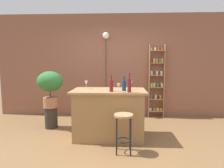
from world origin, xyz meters
name	(u,v)px	position (x,y,z in m)	size (l,w,h in m)	color
ground	(108,143)	(0.00, 0.00, 0.00)	(12.00, 12.00, 0.00)	brown
back_wall	(113,66)	(0.00, 1.95, 1.40)	(6.40, 0.10, 2.80)	#8C5642
kitchen_counter	(109,114)	(0.00, 0.30, 0.48)	(1.43, 0.81, 0.95)	#9E7042
bar_stool	(124,124)	(0.28, -0.36, 0.48)	(0.31, 0.31, 0.65)	black
spice_shelf	(156,81)	(1.19, 1.81, 1.00)	(0.41, 0.14, 1.96)	#A87F51
plant_stool	(51,118)	(-1.35, 0.80, 0.24)	(0.28, 0.28, 0.48)	#2D2823
potted_plant	(50,85)	(-1.35, 0.80, 0.99)	(0.57, 0.51, 0.82)	#A86B4C
bottle_spirits_clear	(124,85)	(0.29, 0.18, 1.06)	(0.08, 0.08, 0.27)	navy
bottle_vinegar	(111,86)	(0.06, 0.06, 1.07)	(0.07, 0.07, 0.29)	maroon
bottle_sauce_amber	(129,85)	(0.39, -0.01, 1.08)	(0.07, 0.07, 0.34)	maroon
wine_glass_left	(119,86)	(0.19, -0.03, 1.07)	(0.07, 0.07, 0.16)	silver
wine_glass_center	(86,83)	(-0.47, 0.44, 1.07)	(0.07, 0.07, 0.16)	silver
wine_glass_right	(131,83)	(0.43, 0.43, 1.07)	(0.07, 0.07, 0.16)	silver
pendant_globe_light	(106,38)	(-0.17, 1.84, 2.15)	(0.18, 0.18, 2.30)	black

